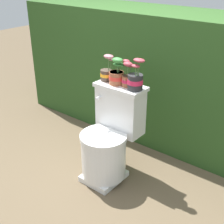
% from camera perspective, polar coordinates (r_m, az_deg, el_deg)
% --- Properties ---
extents(ground_plane, '(12.00, 12.00, 0.00)m').
position_cam_1_polar(ground_plane, '(2.66, -1.75, -12.46)').
color(ground_plane, brown).
extents(hedge_backdrop, '(3.28, 0.69, 1.25)m').
position_cam_1_polar(hedge_backdrop, '(3.10, 10.32, 6.23)').
color(hedge_backdrop, '#284C1E').
rests_on(hedge_backdrop, ground).
extents(toilet, '(0.41, 0.51, 0.77)m').
position_cam_1_polar(toilet, '(2.53, -0.46, -5.06)').
color(toilet, silver).
rests_on(toilet, ground).
extents(potted_plant_left, '(0.12, 0.10, 0.22)m').
position_cam_1_polar(potted_plant_left, '(2.51, -0.98, 7.31)').
color(potted_plant_left, '#47382D').
rests_on(potted_plant_left, toilet).
extents(potted_plant_midleft, '(0.13, 0.12, 0.22)m').
position_cam_1_polar(potted_plant_midleft, '(2.43, 0.87, 6.83)').
color(potted_plant_midleft, '#9E5638').
rests_on(potted_plant_midleft, toilet).
extents(potted_plant_middle, '(0.11, 0.09, 0.21)m').
position_cam_1_polar(potted_plant_middle, '(2.39, 2.86, 6.51)').
color(potted_plant_middle, '#9E5638').
rests_on(potted_plant_middle, toilet).
extents(potted_plant_midright, '(0.13, 0.12, 0.25)m').
position_cam_1_polar(potted_plant_midright, '(2.33, 4.32, 5.95)').
color(potted_plant_midright, '#262628').
rests_on(potted_plant_midright, toilet).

